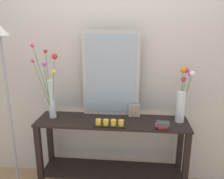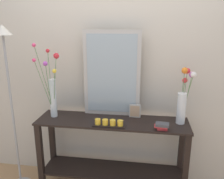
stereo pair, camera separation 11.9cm
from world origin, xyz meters
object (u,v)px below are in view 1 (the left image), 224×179
(picture_frame_small, at_px, (134,111))
(vase_right, at_px, (182,98))
(candle_tray, at_px, (110,123))
(console_table, at_px, (112,148))
(tall_vase_left, at_px, (51,91))
(book_stack, at_px, (162,125))
(mirror_leaning, at_px, (111,74))
(floor_lamp, at_px, (6,85))

(picture_frame_small, bearing_deg, vase_right, -7.86)
(candle_tray, distance_m, picture_frame_small, 0.35)
(console_table, bearing_deg, tall_vase_left, 177.71)
(candle_tray, relative_size, book_stack, 2.26)
(mirror_leaning, height_order, floor_lamp, floor_lamp)
(candle_tray, bearing_deg, floor_lamp, 177.52)
(candle_tray, height_order, book_stack, candle_tray)
(tall_vase_left, xyz_separation_m, vase_right, (1.34, 0.03, -0.04))
(candle_tray, distance_m, book_stack, 0.51)
(mirror_leaning, bearing_deg, tall_vase_left, -166.53)
(console_table, height_order, picture_frame_small, picture_frame_small)
(vase_right, height_order, floor_lamp, floor_lamp)
(vase_right, distance_m, book_stack, 0.36)
(console_table, bearing_deg, candle_tray, -93.91)
(mirror_leaning, distance_m, picture_frame_small, 0.46)
(mirror_leaning, distance_m, vase_right, 0.76)
(mirror_leaning, relative_size, candle_tray, 2.85)
(candle_tray, xyz_separation_m, picture_frame_small, (0.24, 0.26, 0.04))
(console_table, height_order, vase_right, vase_right)
(vase_right, height_order, picture_frame_small, vase_right)
(book_stack, bearing_deg, tall_vase_left, 171.69)
(tall_vase_left, bearing_deg, picture_frame_small, 6.42)
(book_stack, bearing_deg, console_table, 164.24)
(mirror_leaning, xyz_separation_m, picture_frame_small, (0.26, -0.05, -0.38))
(console_table, distance_m, candle_tray, 0.37)
(vase_right, distance_m, picture_frame_small, 0.51)
(tall_vase_left, distance_m, floor_lamp, 0.43)
(mirror_leaning, xyz_separation_m, book_stack, (0.53, -0.31, -0.42))
(mirror_leaning, height_order, book_stack, mirror_leaning)
(mirror_leaning, distance_m, floor_lamp, 1.05)
(tall_vase_left, relative_size, vase_right, 1.41)
(vase_right, relative_size, floor_lamp, 0.31)
(mirror_leaning, xyz_separation_m, vase_right, (0.73, -0.11, -0.20))
(candle_tray, height_order, floor_lamp, floor_lamp)
(console_table, height_order, book_stack, book_stack)
(picture_frame_small, bearing_deg, tall_vase_left, -173.58)
(tall_vase_left, distance_m, candle_tray, 0.70)
(tall_vase_left, relative_size, picture_frame_small, 5.50)
(picture_frame_small, bearing_deg, mirror_leaning, 169.19)
(tall_vase_left, bearing_deg, vase_right, 1.36)
(book_stack, bearing_deg, floor_lamp, 178.22)
(mirror_leaning, distance_m, tall_vase_left, 0.65)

